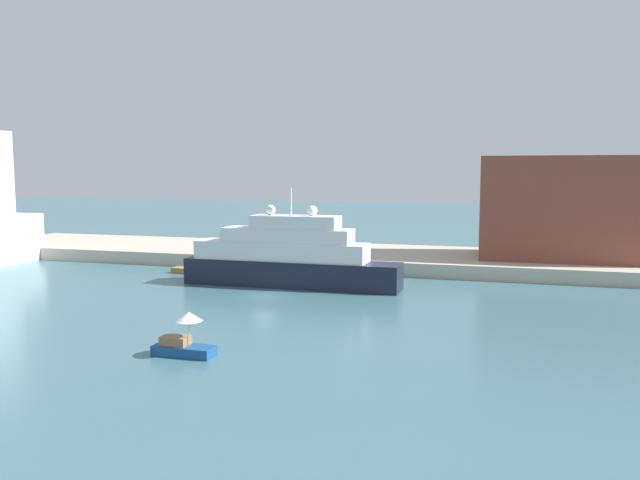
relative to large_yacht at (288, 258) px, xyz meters
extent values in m
plane|color=#3D6670|center=(-0.54, -6.22, -3.24)|extent=(400.00, 400.00, 0.00)
cube|color=#B7AD99|center=(-0.54, 19.60, -2.35)|extent=(110.00, 19.64, 1.76)
cube|color=black|center=(0.36, 0.00, -1.75)|extent=(24.89, 4.36, 2.98)
cube|color=white|center=(-0.89, 0.00, 0.77)|extent=(19.91, 4.01, 2.06)
cube|color=white|center=(-0.14, 0.00, 2.59)|extent=(14.93, 3.67, 1.58)
cube|color=white|center=(0.86, 0.00, 4.10)|extent=(9.95, 3.32, 1.45)
cylinder|color=silver|center=(0.36, 0.00, 6.39)|extent=(0.16, 0.16, 3.13)
sphere|color=white|center=(2.85, 0.00, 5.41)|extent=(1.16, 1.16, 1.16)
sphere|color=white|center=(-2.13, 0.00, 5.41)|extent=(1.16, 1.16, 1.16)
cube|color=navy|center=(2.15, -28.18, -2.87)|extent=(4.42, 1.68, 0.73)
cube|color=#8C6647|center=(1.49, -28.18, -2.18)|extent=(1.94, 1.35, 0.64)
cylinder|color=#B2B2B2|center=(2.60, -28.18, -1.60)|extent=(0.06, 0.06, 1.81)
cone|color=white|center=(2.60, -28.18, -0.37)|extent=(1.90, 1.90, 0.67)
cube|color=olive|center=(-14.55, 5.16, -2.88)|extent=(5.83, 1.93, 0.71)
cube|color=brown|center=(30.83, 20.46, 5.09)|extent=(21.22, 12.27, 13.13)
cube|color=black|center=(-15.08, 13.33, -1.05)|extent=(4.41, 1.67, 0.84)
cube|color=#262D33|center=(-15.30, 13.33, -0.38)|extent=(2.65, 1.50, 0.51)
cylinder|color=#4C4C4C|center=(-10.60, 14.76, -0.70)|extent=(0.36, 0.36, 1.55)
sphere|color=tan|center=(-10.60, 14.76, 0.20)|extent=(0.24, 0.24, 0.24)
cylinder|color=black|center=(4.50, 11.15, -1.05)|extent=(0.44, 0.44, 0.84)
camera|label=1|loc=(24.27, -68.02, 9.87)|focal=36.11mm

